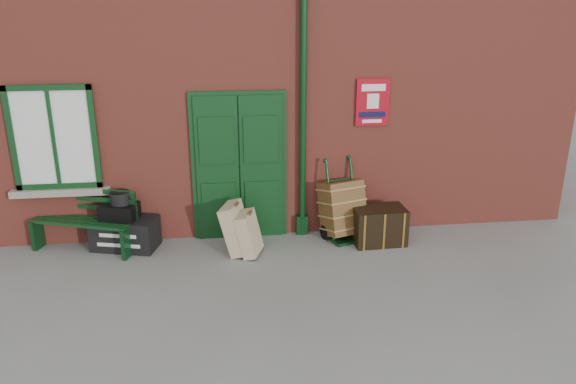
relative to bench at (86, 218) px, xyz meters
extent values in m
plane|color=gray|center=(2.57, -1.31, -0.47)|extent=(80.00, 80.00, 0.00)
cube|color=#AE4638|center=(2.57, 2.19, 1.53)|extent=(10.00, 4.00, 4.00)
cube|color=#0F3716|center=(2.27, 0.15, 0.63)|extent=(1.42, 0.12, 2.32)
cube|color=white|center=(-0.33, 0.14, 1.18)|extent=(1.20, 0.08, 1.50)
cylinder|color=#0C3315|center=(3.22, 0.11, 1.53)|extent=(0.10, 0.10, 4.00)
cube|color=#B10C1B|center=(4.27, 0.16, 1.58)|extent=(0.50, 0.03, 0.70)
cube|color=#0F3716|center=(-0.02, -0.07, -0.02)|extent=(1.54, 0.88, 0.04)
cube|color=#0F3716|center=(0.05, 0.14, 0.26)|extent=(1.42, 0.54, 0.40)
cube|color=#0C3315|center=(-0.70, 0.17, -0.24)|extent=(0.21, 0.44, 0.45)
cube|color=#0C3315|center=(0.65, -0.31, -0.24)|extent=(0.21, 0.44, 0.45)
cube|color=black|center=(0.55, -0.06, -0.23)|extent=(1.03, 0.73, 0.46)
cube|color=black|center=(0.50, -0.06, 0.11)|extent=(0.59, 0.49, 0.23)
cylinder|color=black|center=(0.53, -0.06, 0.32)|extent=(0.34, 0.34, 0.19)
cube|color=tan|center=(2.17, -0.42, -0.09)|extent=(0.53, 0.61, 0.75)
cube|color=tan|center=(2.35, -0.52, -0.14)|extent=(0.46, 0.54, 0.64)
cube|color=#0C3315|center=(3.86, -0.22, -0.44)|extent=(0.55, 0.47, 0.05)
cylinder|color=#0C3315|center=(3.60, -0.13, 0.15)|extent=(0.14, 0.33, 1.20)
cylinder|color=#0C3315|center=(4.00, 0.00, 0.15)|extent=(0.14, 0.33, 1.20)
cylinder|color=black|center=(3.54, -0.13, -0.35)|extent=(0.12, 0.23, 0.23)
cylinder|color=black|center=(4.05, 0.04, -0.35)|extent=(0.12, 0.23, 0.23)
cube|color=brown|center=(3.81, -0.08, 0.02)|extent=(0.76, 0.79, 0.89)
cube|color=black|center=(4.32, -0.35, -0.19)|extent=(0.79, 0.53, 0.56)
camera|label=1|loc=(2.00, -7.92, 3.09)|focal=35.00mm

